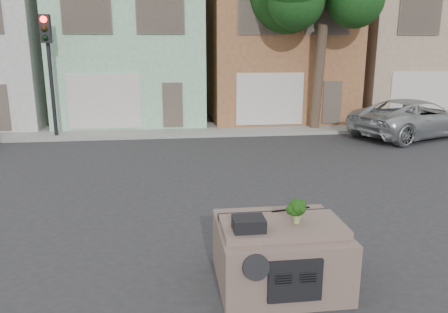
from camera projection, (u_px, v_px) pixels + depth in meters
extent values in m
plane|color=#303033|center=(247.00, 215.00, 10.16)|extent=(120.00, 120.00, 0.00)
cube|color=gray|center=(207.00, 130.00, 20.24)|extent=(40.00, 3.00, 0.15)
cube|color=#9BD2A9|center=(133.00, 47.00, 22.76)|extent=(7.20, 8.20, 7.55)
cube|color=#98613C|center=(273.00, 47.00, 23.68)|extent=(7.20, 8.20, 7.55)
cube|color=tan|center=(403.00, 47.00, 24.59)|extent=(7.20, 8.20, 7.55)
imported|color=#B3B8BC|center=(412.00, 137.00, 19.01)|extent=(6.48, 4.70, 1.64)
cube|color=black|center=(51.00, 78.00, 17.88)|extent=(0.40, 0.40, 5.10)
cube|color=#164115|center=(321.00, 36.00, 19.16)|extent=(4.40, 4.00, 8.50)
cube|color=#725C52|center=(279.00, 251.00, 7.14)|extent=(2.00, 1.80, 1.12)
cube|color=black|center=(249.00, 224.00, 6.57)|extent=(0.48, 0.38, 0.20)
cube|color=black|center=(291.00, 209.00, 7.40)|extent=(0.69, 0.15, 0.02)
cube|color=#13330B|center=(297.00, 211.00, 6.82)|extent=(0.38, 0.38, 0.40)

